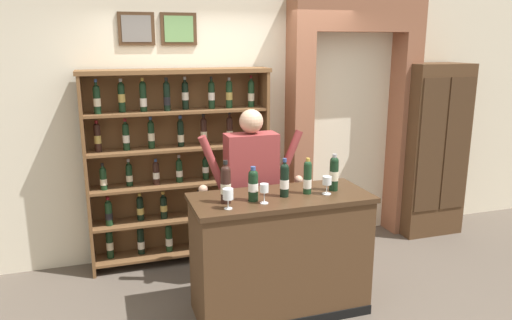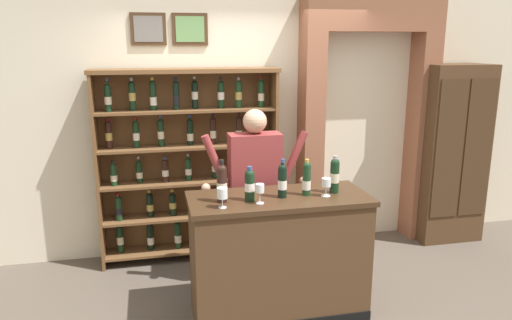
{
  "view_description": "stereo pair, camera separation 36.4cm",
  "coord_description": "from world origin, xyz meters",
  "views": [
    {
      "loc": [
        -1.26,
        -3.43,
        2.19
      ],
      "look_at": [
        -0.08,
        0.21,
        1.26
      ],
      "focal_mm": 34.06,
      "sensor_mm": 36.0,
      "label": 1
    },
    {
      "loc": [
        -0.91,
        -3.53,
        2.19
      ],
      "look_at": [
        -0.08,
        0.21,
        1.26
      ],
      "focal_mm": 34.06,
      "sensor_mm": 36.0,
      "label": 2
    }
  ],
  "objects": [
    {
      "name": "ground_plane",
      "position": [
        0.0,
        0.0,
        -0.01
      ],
      "size": [
        14.0,
        14.0,
        0.02
      ],
      "primitive_type": "cube",
      "color": "brown"
    },
    {
      "name": "back_wall",
      "position": [
        -0.0,
        1.49,
        1.61
      ],
      "size": [
        12.0,
        0.19,
        3.22
      ],
      "color": "beige",
      "rests_on": "ground"
    },
    {
      "name": "wine_shelf",
      "position": [
        -0.54,
        1.25,
        1.03
      ],
      "size": [
        1.81,
        0.33,
        1.94
      ],
      "color": "brown",
      "rests_on": "ground"
    },
    {
      "name": "archway_doorway",
      "position": [
        1.39,
        1.35,
        1.5
      ],
      "size": [
        1.5,
        0.45,
        2.66
      ],
      "color": "#935B42",
      "rests_on": "ground"
    },
    {
      "name": "side_cabinet",
      "position": [
        2.34,
        1.15,
        0.98
      ],
      "size": [
        0.72,
        0.49,
        1.96
      ],
      "color": "#4C331E",
      "rests_on": "ground"
    },
    {
      "name": "tasting_counter",
      "position": [
        0.06,
        -0.0,
        0.5
      ],
      "size": [
        1.44,
        0.62,
        1.01
      ],
      "color": "#4C331E",
      "rests_on": "ground"
    },
    {
      "name": "shopkeeper",
      "position": [
        -0.02,
        0.53,
        1.01
      ],
      "size": [
        0.97,
        0.22,
        1.63
      ],
      "color": "#2D3347",
      "rests_on": "ground"
    },
    {
      "name": "tasting_bottle_brunello",
      "position": [
        -0.4,
        -0.04,
        1.16
      ],
      "size": [
        0.08,
        0.08,
        0.33
      ],
      "color": "black",
      "rests_on": "tasting_counter"
    },
    {
      "name": "tasting_bottle_prosecco",
      "position": [
        -0.18,
        -0.05,
        1.14
      ],
      "size": [
        0.08,
        0.08,
        0.27
      ],
      "color": "black",
      "rests_on": "tasting_counter"
    },
    {
      "name": "tasting_bottle_riserva",
      "position": [
        0.08,
        -0.03,
        1.15
      ],
      "size": [
        0.07,
        0.07,
        0.31
      ],
      "color": "black",
      "rests_on": "tasting_counter"
    },
    {
      "name": "tasting_bottle_vin_santo",
      "position": [
        0.28,
        -0.01,
        1.14
      ],
      "size": [
        0.07,
        0.07,
        0.29
      ],
      "color": "#19381E",
      "rests_on": "tasting_counter"
    },
    {
      "name": "tasting_bottle_chianti",
      "position": [
        0.52,
        -0.0,
        1.16
      ],
      "size": [
        0.07,
        0.07,
        0.31
      ],
      "color": "black",
      "rests_on": "tasting_counter"
    },
    {
      "name": "wine_glass_center",
      "position": [
        -0.12,
        -0.14,
        1.12
      ],
      "size": [
        0.07,
        0.07,
        0.15
      ],
      "color": "silver",
      "rests_on": "tasting_counter"
    },
    {
      "name": "wine_glass_spare",
      "position": [
        -0.41,
        -0.17,
        1.12
      ],
      "size": [
        0.08,
        0.08,
        0.15
      ],
      "color": "silver",
      "rests_on": "tasting_counter"
    },
    {
      "name": "wine_glass_right",
      "position": [
        0.43,
        -0.08,
        1.11
      ],
      "size": [
        0.07,
        0.07,
        0.15
      ],
      "color": "silver",
      "rests_on": "tasting_counter"
    }
  ]
}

